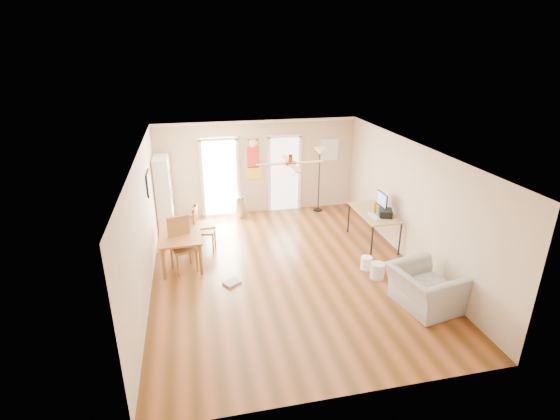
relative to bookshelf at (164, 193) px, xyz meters
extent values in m
plane|color=brown|center=(2.54, -2.94, -0.93)|extent=(7.00, 7.00, 0.00)
cube|color=red|center=(2.42, 0.54, 0.62)|extent=(0.46, 0.03, 1.10)
cube|color=white|center=(4.59, 0.53, 0.77)|extent=(0.50, 0.04, 0.60)
cube|color=black|center=(-0.18, -1.54, 0.77)|extent=(0.04, 0.66, 0.48)
cylinder|color=#BCBCBE|center=(1.97, 0.23, -0.63)|extent=(0.33, 0.33, 0.60)
cube|color=silver|center=(4.74, -2.35, -0.12)|extent=(0.15, 0.43, 0.02)
cube|color=black|center=(4.99, -2.40, -0.04)|extent=(0.37, 0.40, 0.17)
cylinder|color=orange|center=(4.84, -2.12, 0.00)|extent=(0.10, 0.10, 0.26)
cylinder|color=silver|center=(4.30, -3.62, -0.77)|extent=(0.31, 0.31, 0.33)
cylinder|color=white|center=(4.23, -3.23, -0.79)|extent=(0.28, 0.28, 0.28)
cube|color=#A0A09A|center=(1.36, -3.22, -0.91)|extent=(0.39, 0.37, 0.04)
imported|color=#9D9D98|center=(4.69, -4.73, -0.56)|extent=(1.21, 1.33, 0.75)
camera|label=1|loc=(0.77, -10.53, 3.54)|focal=26.87mm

